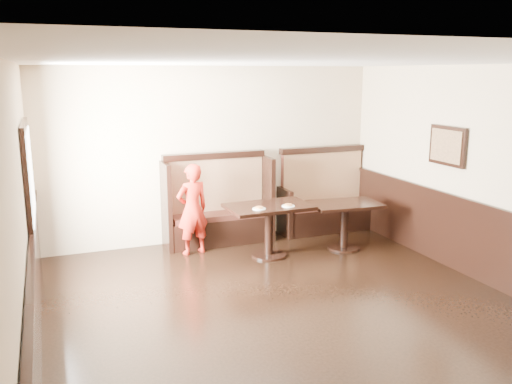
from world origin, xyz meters
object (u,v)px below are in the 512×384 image
table_neighbor (345,214)px  child (192,209)px  table_main (269,217)px  booth_main (217,210)px  booth_neighbor (324,203)px

table_neighbor → child: bearing=170.0°
table_main → table_neighbor: table_main is taller
booth_main → table_neighbor: (1.73, -1.05, 0.02)m
table_main → child: (-1.02, 0.53, 0.09)m
table_main → table_neighbor: size_ratio=1.12×
table_neighbor → child: (-2.25, 0.64, 0.14)m
table_neighbor → table_main: bearing=-179.2°
booth_main → table_main: (0.50, -0.95, 0.08)m
booth_neighbor → table_neighbor: booth_neighbor is taller
booth_main → table_neighbor: size_ratio=1.56×
child → booth_neighbor: bearing=177.1°
booth_neighbor → table_main: 1.73m
table_main → table_neighbor: 1.23m
booth_main → child: (-0.52, -0.42, 0.17)m
booth_main → table_main: booth_main is taller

